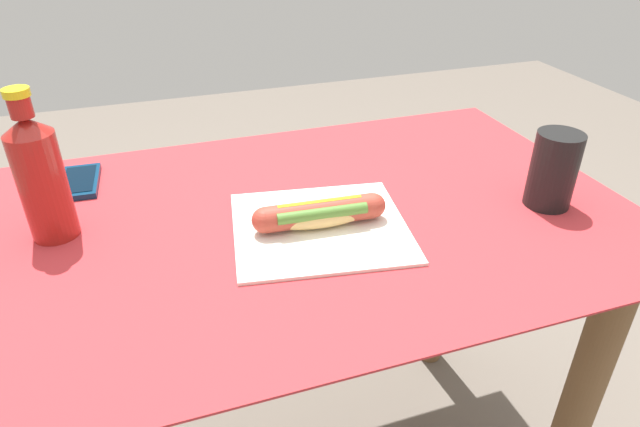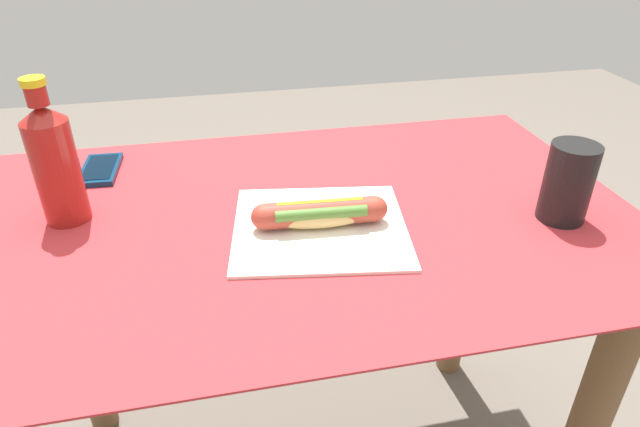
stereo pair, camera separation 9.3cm
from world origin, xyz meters
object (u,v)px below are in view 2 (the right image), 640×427
object	(u,v)px
hot_dog	(320,214)
drinking_cup	(568,183)
soda_bottle	(55,162)
cell_phone	(100,170)

from	to	relation	value
hot_dog	drinking_cup	distance (m)	0.43
drinking_cup	soda_bottle	bearing A→B (deg)	-11.73
drinking_cup	cell_phone	bearing A→B (deg)	-23.48
hot_dog	drinking_cup	xyz separation A→B (m)	(-0.42, 0.05, 0.04)
hot_dog	soda_bottle	size ratio (longest dim) A/B	0.92
hot_dog	cell_phone	xyz separation A→B (m)	(0.40, -0.31, -0.02)
cell_phone	drinking_cup	bearing A→B (deg)	156.52
cell_phone	soda_bottle	bearing A→B (deg)	80.54
soda_bottle	drinking_cup	distance (m)	0.87
cell_phone	soda_bottle	size ratio (longest dim) A/B	0.56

